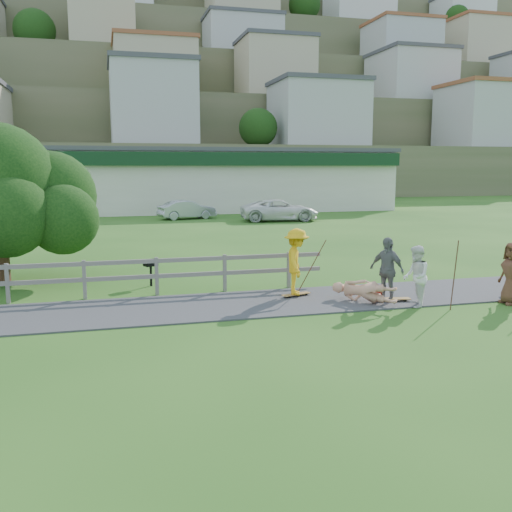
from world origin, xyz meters
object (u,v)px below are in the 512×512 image
Objects in this scene: spectator_b at (387,270)px; spectator_c at (512,273)px; car_silver at (187,210)px; car_white at (280,210)px; skater_fallen at (364,291)px; bbq at (151,273)px; skater_rider at (297,265)px; spectator_a at (416,276)px.

spectator_b reaches higher than spectator_c.
car_white is (5.84, -3.02, 0.07)m from car_silver.
car_silver is (-1.84, 25.88, -0.24)m from spectator_b.
skater_fallen is 0.35× the size of car_white.
bbq is (-4.22, -22.11, -0.24)m from car_silver.
spectator_b is (0.66, 0.01, 0.56)m from skater_fallen.
skater_rider is 2.24× the size of bbq.
car_silver is at bearing 55.97° from skater_fallen.
car_white is at bearing 1.66° from skater_rider.
bbq reaches higher than skater_fallen.
skater_rider reaches higher than bbq.
spectator_c is at bearing -52.35° from skater_fallen.
bbq is at bearing -113.13° from spectator_c.
skater_fallen is 1.09× the size of spectator_c.
car_white reaches higher than bbq.
spectator_c is (5.34, -2.21, -0.09)m from skater_rider.
spectator_a is at bearing -67.47° from skater_fallen.
spectator_c is 27.42m from car_silver.
spectator_b reaches higher than car_white.
spectator_c is at bearing 103.65° from spectator_a.
skater_rider is at bearing -58.37° from bbq.
spectator_c is at bearing -51.78° from bbq.
spectator_b is at bearing -99.48° from skater_rider.
skater_rider is 4.70m from bbq.
spectator_a reaches higher than car_silver.
car_white is at bearing 41.84° from skater_fallen.
spectator_b is at bearing 171.03° from car_silver.
spectator_b is at bearing -104.35° from spectator_c.
skater_rider is at bearing -145.33° from spectator_b.
car_white reaches higher than car_silver.
skater_fallen is 0.87m from spectator_b.
car_silver reaches higher than bbq.
car_silver is 6.58m from car_white.
spectator_b is 3.32m from spectator_c.
car_silver is (-1.18, 25.89, 0.32)m from skater_fallen.
car_silver is (-2.33, 26.57, -0.16)m from spectator_a.
car_white is (4.67, 22.87, 0.39)m from skater_fallen.
car_white is at bearing 141.82° from spectator_b.
skater_rider is 3.25m from spectator_a.
skater_rider reaches higher than spectator_c.
car_silver is 4.77× the size of bbq.
skater_fallen is 2.20× the size of bbq.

